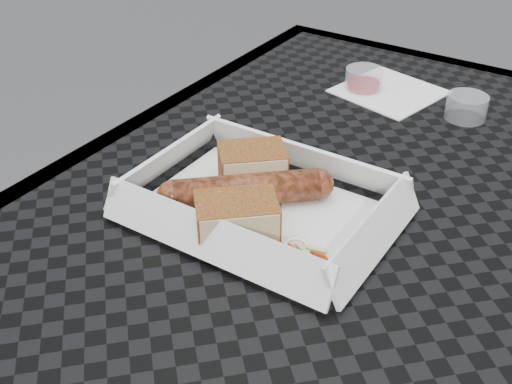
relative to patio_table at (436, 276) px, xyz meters
The scene contains 9 objects.
patio_table is the anchor object (origin of this frame).
food_tray 0.20m from the patio_table, 149.31° to the right, with size 0.22×0.15×0.00m, color white.
bratwurst 0.22m from the patio_table, 151.90° to the right, with size 0.14×0.13×0.03m.
bread_near 0.22m from the patio_table, 162.56° to the right, with size 0.07×0.05×0.04m, color brown.
bread_far 0.23m from the patio_table, 137.78° to the right, with size 0.07×0.05×0.04m, color brown.
veg_garnish 0.17m from the patio_table, 123.85° to the right, with size 0.03×0.03×0.00m.
napkin 0.30m from the patio_table, 124.62° to the left, with size 0.12×0.12×0.00m, color white.
condiment_cup_sauce 0.31m from the patio_table, 131.20° to the left, with size 0.05×0.05×0.03m, color maroon.
condiment_cup_empty 0.24m from the patio_table, 103.96° to the left, with size 0.05×0.05×0.03m, color silver.
Camera 1 is at (0.12, -0.52, 1.11)m, focal length 45.00 mm.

